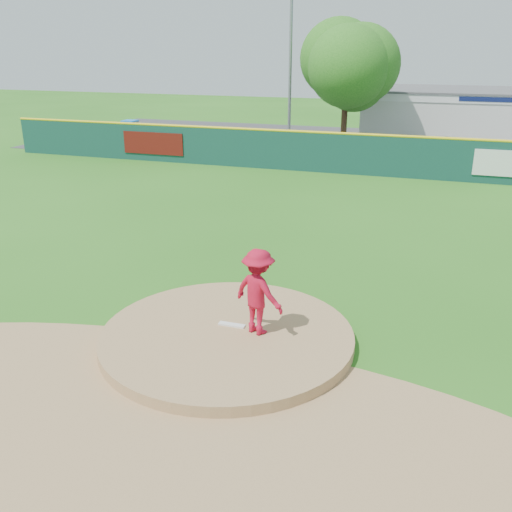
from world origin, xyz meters
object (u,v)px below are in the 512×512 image
(playground_slide, at_px, (130,131))
(deciduous_tree, at_px, (347,73))
(pitcher, at_px, (258,292))
(pool_building_grp, at_px, (480,115))
(light_pole_left, at_px, (291,46))
(van, at_px, (450,148))

(playground_slide, height_order, deciduous_tree, deciduous_tree)
(pitcher, relative_size, pool_building_grp, 0.12)
(pitcher, height_order, light_pole_left, light_pole_left)
(van, relative_size, light_pole_left, 0.40)
(pitcher, distance_m, playground_slide, 28.90)
(pitcher, height_order, pool_building_grp, pool_building_grp)
(light_pole_left, bearing_deg, deciduous_tree, -26.57)
(van, xyz_separation_m, pool_building_grp, (1.72, 8.11, 1.03))
(pitcher, relative_size, light_pole_left, 0.17)
(deciduous_tree, relative_size, light_pole_left, 0.67)
(van, relative_size, deciduous_tree, 0.60)
(playground_slide, distance_m, light_pole_left, 11.92)
(playground_slide, relative_size, light_pole_left, 0.23)
(pitcher, bearing_deg, light_pole_left, -53.23)
(van, bearing_deg, pitcher, 175.29)
(pitcher, distance_m, pool_building_grp, 32.23)
(van, relative_size, pool_building_grp, 0.29)
(pool_building_grp, height_order, light_pole_left, light_pole_left)
(deciduous_tree, bearing_deg, playground_slide, -174.92)
(playground_slide, relative_size, deciduous_tree, 0.34)
(light_pole_left, bearing_deg, pitcher, -76.07)
(pool_building_grp, bearing_deg, van, -101.99)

